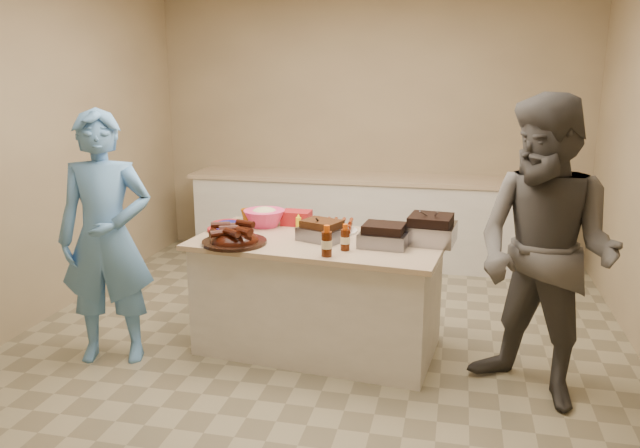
% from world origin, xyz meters
% --- Properties ---
extents(room, '(4.50, 5.00, 2.70)m').
position_xyz_m(room, '(0.00, 0.00, 0.00)').
color(room, tan).
rests_on(room, ground).
extents(back_counter, '(3.60, 0.64, 0.90)m').
position_xyz_m(back_counter, '(0.00, 2.20, 0.45)').
color(back_counter, silver).
rests_on(back_counter, ground).
extents(island, '(1.80, 1.08, 0.81)m').
position_xyz_m(island, '(0.02, 0.01, 0.00)').
color(island, silver).
rests_on(island, ground).
extents(rib_platter, '(0.50, 0.50, 0.18)m').
position_xyz_m(rib_platter, '(-0.51, -0.21, 0.81)').
color(rib_platter, '#3D1106').
rests_on(rib_platter, island).
extents(pulled_pork_tray, '(0.36, 0.32, 0.09)m').
position_xyz_m(pulled_pork_tray, '(0.05, 0.01, 0.81)').
color(pulled_pork_tray, '#47230F').
rests_on(pulled_pork_tray, island).
extents(brisket_tray, '(0.34, 0.29, 0.09)m').
position_xyz_m(brisket_tray, '(0.48, -0.05, 0.81)').
color(brisket_tray, black).
rests_on(brisket_tray, island).
extents(roasting_pan, '(0.36, 0.36, 0.13)m').
position_xyz_m(roasting_pan, '(0.78, 0.11, 0.81)').
color(roasting_pan, gray).
rests_on(roasting_pan, island).
extents(coleslaw_bowl, '(0.34, 0.34, 0.21)m').
position_xyz_m(coleslaw_bowl, '(-0.46, 0.30, 0.81)').
color(coleslaw_bowl, '#F43875').
rests_on(coleslaw_bowl, island).
extents(sausage_plate, '(0.34, 0.34, 0.05)m').
position_xyz_m(sausage_plate, '(0.09, 0.25, 0.81)').
color(sausage_plate, silver).
rests_on(sausage_plate, island).
extents(mac_cheese_dish, '(0.29, 0.22, 0.08)m').
position_xyz_m(mac_cheese_dish, '(0.62, 0.23, 0.81)').
color(mac_cheese_dish, orange).
rests_on(mac_cheese_dish, island).
extents(bbq_bottle_a, '(0.07, 0.07, 0.18)m').
position_xyz_m(bbq_bottle_a, '(0.25, -0.20, 0.81)').
color(bbq_bottle_a, '#3C1504').
rests_on(bbq_bottle_a, island).
extents(bbq_bottle_b, '(0.07, 0.07, 0.20)m').
position_xyz_m(bbq_bottle_b, '(0.16, -0.36, 0.81)').
color(bbq_bottle_b, '#3C1504').
rests_on(bbq_bottle_b, island).
extents(mustard_bottle, '(0.05, 0.05, 0.11)m').
position_xyz_m(mustard_bottle, '(-0.19, 0.29, 0.81)').
color(mustard_bottle, yellow).
rests_on(mustard_bottle, island).
extents(sauce_bowl, '(0.14, 0.06, 0.14)m').
position_xyz_m(sauce_bowl, '(0.03, 0.17, 0.81)').
color(sauce_bowl, silver).
rests_on(sauce_bowl, island).
extents(plate_stack_large, '(0.28, 0.28, 0.03)m').
position_xyz_m(plate_stack_large, '(-0.72, 0.22, 0.81)').
color(plate_stack_large, maroon).
rests_on(plate_stack_large, island).
extents(plate_stack_small, '(0.20, 0.20, 0.02)m').
position_xyz_m(plate_stack_small, '(-0.74, 0.08, 0.81)').
color(plate_stack_small, maroon).
rests_on(plate_stack_small, island).
extents(plastic_cup, '(0.11, 0.10, 0.10)m').
position_xyz_m(plastic_cup, '(-0.65, 0.44, 0.81)').
color(plastic_cup, '#A35507').
rests_on(plastic_cup, island).
extents(basket_stack, '(0.22, 0.17, 0.11)m').
position_xyz_m(basket_stack, '(-0.24, 0.40, 0.81)').
color(basket_stack, maroon).
rests_on(basket_stack, island).
extents(guest_blue, '(1.07, 1.83, 0.41)m').
position_xyz_m(guest_blue, '(-1.34, -0.44, 0.00)').
color(guest_blue, '#5992D3').
rests_on(guest_blue, ground).
extents(guest_gray, '(1.81, 2.01, 0.70)m').
position_xyz_m(guest_gray, '(1.46, -0.38, 0.00)').
color(guest_gray, '#524E4A').
rests_on(guest_gray, ground).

